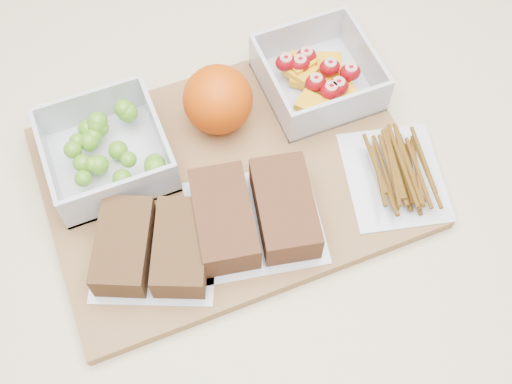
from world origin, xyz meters
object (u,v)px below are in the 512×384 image
cutting_board (231,177)px  pretzel_bag (396,171)px  grape_container (108,150)px  orange (218,100)px  fruit_container (318,77)px  sandwich_bag_center (254,214)px  sandwich_bag_left (153,247)px

cutting_board → pretzel_bag: size_ratio=2.73×
grape_container → pretzel_bag: bearing=-25.6°
pretzel_bag → orange: bearing=136.8°
grape_container → orange: orange is taller
fruit_container → orange: size_ratio=1.59×
orange → sandwich_bag_center: 0.15m
cutting_board → sandwich_bag_center: bearing=-88.2°
grape_container → orange: size_ratio=1.62×
grape_container → pretzel_bag: size_ratio=0.86×
orange → sandwich_bag_left: size_ratio=0.49×
fruit_container → sandwich_bag_left: (-0.25, -0.14, -0.00)m
grape_container → cutting_board: bearing=-28.8°
orange → pretzel_bag: orange is taller
sandwich_bag_center → cutting_board: bearing=91.7°
grape_container → pretzel_bag: 0.33m
cutting_board → grape_container: bearing=151.2°
sandwich_bag_left → pretzel_bag: sandwich_bag_left is taller
sandwich_bag_left → pretzel_bag: size_ratio=1.08×
grape_container → sandwich_bag_center: size_ratio=0.80×
fruit_container → pretzel_bag: 0.15m
fruit_container → cutting_board: bearing=-151.7°
fruit_container → sandwich_bag_left: bearing=-151.1°
fruit_container → orange: 0.13m
sandwich_bag_center → pretzel_bag: 0.17m
sandwich_bag_center → pretzel_bag: bearing=-1.9°
cutting_board → grape_container: size_ratio=3.16×
orange → grape_container: bearing=-176.7°
cutting_board → pretzel_bag: pretzel_bag is taller
sandwich_bag_left → sandwich_bag_center: sandwich_bag_center is taller
grape_container → pretzel_bag: (0.30, -0.14, -0.01)m
cutting_board → sandwich_bag_left: sandwich_bag_left is taller
grape_container → sandwich_bag_left: 0.13m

